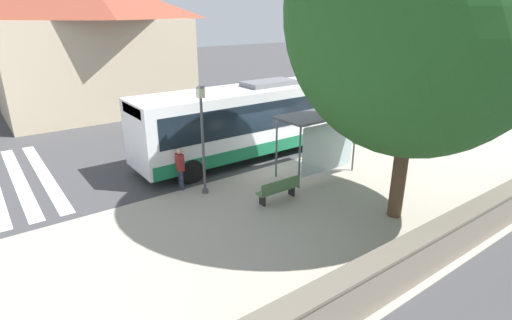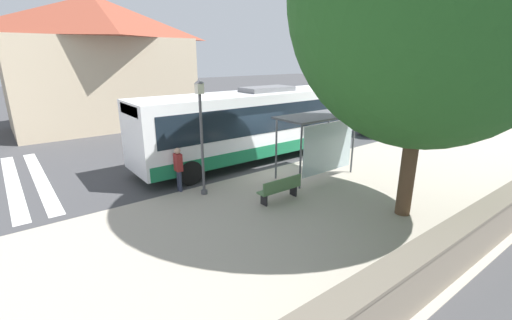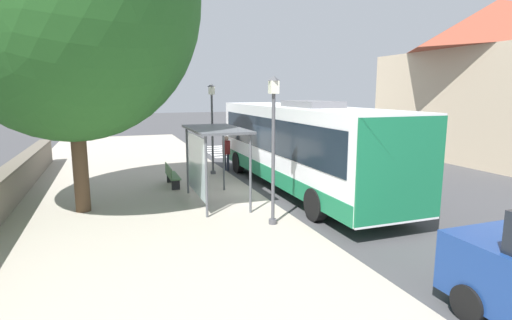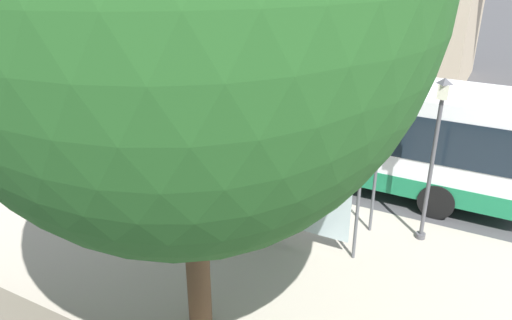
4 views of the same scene
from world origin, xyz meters
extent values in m
plane|color=#424244|center=(0.00, 0.00, 0.00)|extent=(120.00, 120.00, 0.00)
cube|color=#ADA393|center=(-4.50, 0.00, 0.01)|extent=(9.00, 44.00, 0.02)
cube|color=silver|center=(5.00, 8.25, 0.00)|extent=(9.00, 0.50, 0.01)
cube|color=silver|center=(5.00, 9.20, 0.00)|extent=(9.00, 0.50, 0.01)
cube|color=slate|center=(-8.55, 0.00, 0.59)|extent=(0.50, 20.00, 1.17)
cube|color=#685F52|center=(-8.55, 0.00, 1.21)|extent=(0.60, 20.00, 0.08)
cube|color=#C6B293|center=(15.29, 2.75, 3.05)|extent=(6.95, 11.61, 6.10)
cube|color=white|center=(1.70, -0.52, 1.87)|extent=(2.64, 11.61, 2.83)
cube|color=black|center=(1.70, -0.52, 2.23)|extent=(2.68, 10.68, 1.25)
cube|color=#197247|center=(1.70, -0.52, 0.73)|extent=(2.68, 11.38, 0.57)
cube|color=#197247|center=(1.70, -6.30, 1.87)|extent=(2.68, 0.06, 2.72)
cube|color=black|center=(1.70, 5.24, 3.00)|extent=(1.98, 0.08, 0.40)
cube|color=slate|center=(1.70, -1.39, 3.39)|extent=(1.32, 2.55, 0.22)
cylinder|color=black|center=(0.46, 3.54, 0.50)|extent=(0.30, 1.00, 1.00)
cylinder|color=black|center=(2.94, 3.54, 0.50)|extent=(0.30, 1.00, 1.00)
cylinder|color=black|center=(0.46, -4.12, 0.50)|extent=(0.30, 1.00, 1.00)
cylinder|color=black|center=(2.94, -4.12, 0.50)|extent=(0.30, 1.00, 1.00)
cylinder|color=#515459|center=(-1.12, -2.74, 1.27)|extent=(0.08, 0.08, 2.54)
cylinder|color=#515459|center=(-1.12, 0.40, 1.27)|extent=(0.08, 0.08, 2.54)
cylinder|color=#515459|center=(-2.53, -2.74, 1.27)|extent=(0.08, 0.08, 2.54)
cylinder|color=#515459|center=(-2.53, 0.40, 1.27)|extent=(0.08, 0.08, 2.54)
cube|color=#515459|center=(-1.83, -1.17, 2.58)|extent=(1.71, 3.44, 0.08)
cube|color=silver|center=(-2.51, -1.17, 1.39)|extent=(0.03, 2.83, 2.03)
cylinder|color=#2D3347|center=(-0.02, 4.18, 0.41)|extent=(0.12, 0.12, 0.82)
cylinder|color=#2D3347|center=(0.14, 4.18, 0.41)|extent=(0.12, 0.12, 0.82)
cube|color=maroon|center=(0.06, 4.18, 1.15)|extent=(0.34, 0.22, 0.66)
sphere|color=tan|center=(0.06, 4.18, 1.60)|extent=(0.23, 0.23, 0.23)
cube|color=#4C7247|center=(-2.90, 1.77, 0.45)|extent=(0.40, 1.72, 0.06)
cube|color=#4C7247|center=(-3.07, 1.77, 0.68)|extent=(0.04, 1.72, 0.40)
cube|color=black|center=(-2.90, 1.08, 0.23)|extent=(0.32, 0.06, 0.45)
cube|color=black|center=(-2.90, 2.46, 0.23)|extent=(0.32, 0.06, 0.45)
cylinder|color=#4C4C51|center=(-0.77, 3.60, 0.08)|extent=(0.24, 0.24, 0.16)
cylinder|color=#4C4C51|center=(-0.77, 3.60, 1.85)|extent=(0.10, 0.10, 3.70)
cube|color=silver|center=(-0.77, 3.60, 3.87)|extent=(0.24, 0.24, 0.35)
pyramid|color=#4C4C51|center=(-0.77, 3.60, 4.12)|extent=(0.28, 0.28, 0.14)
cylinder|color=#4C4C51|center=(-0.88, -4.01, 0.08)|extent=(0.24, 0.24, 0.16)
cylinder|color=#4C4C51|center=(-0.88, -4.01, 1.89)|extent=(0.10, 0.10, 3.78)
cube|color=silver|center=(-0.88, -4.01, 3.95)|extent=(0.24, 0.24, 0.35)
pyramid|color=#4C4C51|center=(-0.88, -4.01, 4.20)|extent=(0.28, 0.28, 0.14)
cylinder|color=brown|center=(-6.15, -0.72, 2.23)|extent=(0.47, 0.47, 4.46)
ellipsoid|color=#265B23|center=(-6.15, -0.72, 6.63)|extent=(7.88, 7.88, 8.67)
cube|color=navy|center=(1.14, -11.16, 0.82)|extent=(1.71, 4.34, 1.10)
cube|color=black|center=(1.14, -11.27, 1.71)|extent=(1.45, 2.26, 0.68)
cylinder|color=black|center=(0.34, -9.75, 0.32)|extent=(0.22, 0.64, 0.64)
cylinder|color=black|center=(1.94, -9.75, 0.32)|extent=(0.22, 0.64, 0.64)
cylinder|color=black|center=(0.34, -12.57, 0.32)|extent=(0.22, 0.64, 0.64)
cylinder|color=black|center=(1.94, -12.57, 0.32)|extent=(0.22, 0.64, 0.64)
camera|label=1|loc=(-13.14, 10.23, 6.52)|focal=28.00mm
camera|label=2|loc=(-11.31, 9.25, 4.96)|focal=24.00mm
camera|label=3|loc=(-5.16, -14.34, 3.83)|focal=28.00mm
camera|label=4|loc=(-12.59, -5.43, 7.15)|focal=35.00mm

